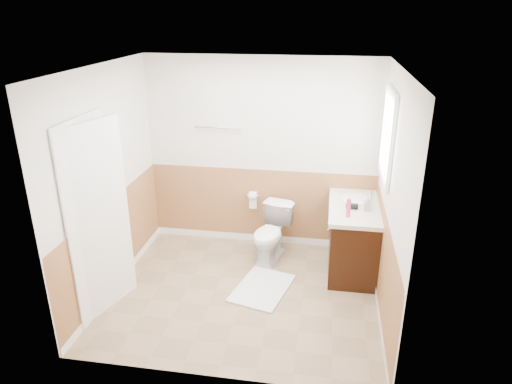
% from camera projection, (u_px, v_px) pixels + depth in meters
% --- Properties ---
extents(floor, '(3.00, 3.00, 0.00)m').
position_uv_depth(floor, '(244.00, 293.00, 5.27)').
color(floor, '#8C7051').
rests_on(floor, ground).
extents(ceiling, '(3.00, 3.00, 0.00)m').
position_uv_depth(ceiling, '(241.00, 68.00, 4.34)').
color(ceiling, white).
rests_on(ceiling, floor).
extents(wall_back, '(3.00, 0.00, 3.00)m').
position_uv_depth(wall_back, '(261.00, 155.00, 5.99)').
color(wall_back, silver).
rests_on(wall_back, floor).
extents(wall_front, '(3.00, 0.00, 3.00)m').
position_uv_depth(wall_front, '(212.00, 252.00, 3.61)').
color(wall_front, silver).
rests_on(wall_front, floor).
extents(wall_left, '(0.00, 3.00, 3.00)m').
position_uv_depth(wall_left, '(107.00, 183.00, 5.02)').
color(wall_left, silver).
rests_on(wall_left, floor).
extents(wall_right, '(0.00, 3.00, 3.00)m').
position_uv_depth(wall_right, '(391.00, 200.00, 4.58)').
color(wall_right, silver).
rests_on(wall_right, floor).
extents(wainscot_back, '(3.00, 0.00, 3.00)m').
position_uv_depth(wainscot_back, '(261.00, 208.00, 6.26)').
color(wainscot_back, '#A26C40').
rests_on(wainscot_back, floor).
extents(wainscot_front, '(3.00, 0.00, 3.00)m').
position_uv_depth(wainscot_front, '(215.00, 330.00, 3.90)').
color(wainscot_front, '#A26C40').
rests_on(wainscot_front, floor).
extents(wainscot_left, '(0.00, 2.60, 2.60)m').
position_uv_depth(wainscot_left, '(116.00, 244.00, 5.30)').
color(wainscot_left, '#A26C40').
rests_on(wainscot_left, floor).
extents(wainscot_right, '(0.00, 2.60, 2.60)m').
position_uv_depth(wainscot_right, '(382.00, 266.00, 4.86)').
color(wainscot_right, '#A26C40').
rests_on(wainscot_right, floor).
extents(toilet, '(0.55, 0.77, 0.70)m').
position_uv_depth(toilet, '(271.00, 234.00, 5.87)').
color(toilet, white).
rests_on(toilet, floor).
extents(bath_mat, '(0.73, 0.91, 0.02)m').
position_uv_depth(bath_mat, '(262.00, 288.00, 5.34)').
color(bath_mat, white).
rests_on(bath_mat, floor).
extents(vanity_cabinet, '(0.55, 1.10, 0.80)m').
position_uv_depth(vanity_cabinet, '(353.00, 239.00, 5.64)').
color(vanity_cabinet, black).
rests_on(vanity_cabinet, floor).
extents(vanity_knob_left, '(0.03, 0.03, 0.03)m').
position_uv_depth(vanity_knob_left, '(328.00, 230.00, 5.53)').
color(vanity_knob_left, '#BAB9C0').
rests_on(vanity_knob_left, vanity_cabinet).
extents(vanity_knob_right, '(0.03, 0.03, 0.03)m').
position_uv_depth(vanity_knob_right, '(329.00, 223.00, 5.72)').
color(vanity_knob_right, silver).
rests_on(vanity_knob_right, vanity_cabinet).
extents(countertop, '(0.60, 1.15, 0.05)m').
position_uv_depth(countertop, '(355.00, 207.00, 5.48)').
color(countertop, silver).
rests_on(countertop, vanity_cabinet).
extents(sink_basin, '(0.36, 0.36, 0.02)m').
position_uv_depth(sink_basin, '(355.00, 200.00, 5.60)').
color(sink_basin, white).
rests_on(sink_basin, countertop).
extents(faucet, '(0.02, 0.02, 0.14)m').
position_uv_depth(faucet, '(371.00, 196.00, 5.55)').
color(faucet, silver).
rests_on(faucet, countertop).
extents(lotion_bottle, '(0.05, 0.05, 0.22)m').
position_uv_depth(lotion_bottle, '(348.00, 208.00, 5.13)').
color(lotion_bottle, '#D13674').
rests_on(lotion_bottle, countertop).
extents(soap_dispenser, '(0.09, 0.09, 0.17)m').
position_uv_depth(soap_dispenser, '(367.00, 203.00, 5.30)').
color(soap_dispenser, '#98A2AB').
rests_on(soap_dispenser, countertop).
extents(hair_dryer_body, '(0.14, 0.07, 0.07)m').
position_uv_depth(hair_dryer_body, '(352.00, 206.00, 5.36)').
color(hair_dryer_body, black).
rests_on(hair_dryer_body, countertop).
extents(hair_dryer_handle, '(0.03, 0.03, 0.07)m').
position_uv_depth(hair_dryer_handle, '(349.00, 206.00, 5.43)').
color(hair_dryer_handle, black).
rests_on(hair_dryer_handle, countertop).
extents(mirror_panel, '(0.02, 0.35, 0.90)m').
position_uv_depth(mirror_panel, '(382.00, 141.00, 5.48)').
color(mirror_panel, silver).
rests_on(mirror_panel, wall_right).
extents(window_frame, '(0.04, 0.80, 1.00)m').
position_uv_depth(window_frame, '(388.00, 136.00, 4.94)').
color(window_frame, white).
rests_on(window_frame, wall_right).
extents(window_glass, '(0.01, 0.70, 0.90)m').
position_uv_depth(window_glass, '(389.00, 136.00, 4.93)').
color(window_glass, white).
rests_on(window_glass, wall_right).
extents(door, '(0.29, 0.78, 2.04)m').
position_uv_depth(door, '(99.00, 220.00, 4.68)').
color(door, white).
rests_on(door, wall_left).
extents(door_frame, '(0.02, 0.92, 2.10)m').
position_uv_depth(door_frame, '(92.00, 219.00, 4.69)').
color(door_frame, white).
rests_on(door_frame, wall_left).
extents(door_knob, '(0.06, 0.06, 0.06)m').
position_uv_depth(door_knob, '(119.00, 214.00, 5.00)').
color(door_knob, silver).
rests_on(door_knob, door).
extents(towel_bar, '(0.62, 0.02, 0.02)m').
position_uv_depth(towel_bar, '(218.00, 128.00, 5.90)').
color(towel_bar, silver).
rests_on(towel_bar, wall_back).
extents(tp_holder_bar, '(0.14, 0.02, 0.02)m').
position_uv_depth(tp_holder_bar, '(253.00, 195.00, 6.15)').
color(tp_holder_bar, silver).
rests_on(tp_holder_bar, wall_back).
extents(tp_roll, '(0.10, 0.11, 0.11)m').
position_uv_depth(tp_roll, '(253.00, 195.00, 6.15)').
color(tp_roll, white).
rests_on(tp_roll, tp_holder_bar).
extents(tp_sheet, '(0.10, 0.01, 0.16)m').
position_uv_depth(tp_sheet, '(253.00, 203.00, 6.19)').
color(tp_sheet, white).
rests_on(tp_sheet, tp_roll).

